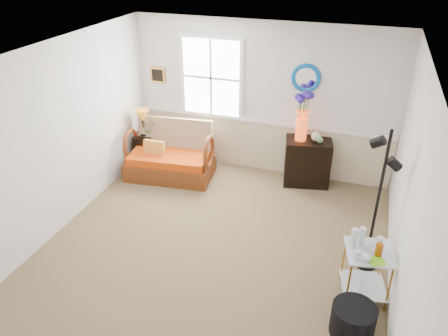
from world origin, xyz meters
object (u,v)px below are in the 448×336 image
(lamp_stand, at_px, (145,150))
(side_table, at_px, (365,274))
(loveseat, at_px, (170,151))
(floor_lamp, at_px, (377,203))
(ottoman, at_px, (353,320))
(cabinet, at_px, (307,162))

(lamp_stand, xyz_separation_m, side_table, (3.98, -2.16, 0.03))
(loveseat, height_order, lamp_stand, loveseat)
(floor_lamp, bearing_deg, side_table, -74.01)
(loveseat, bearing_deg, floor_lamp, -27.98)
(loveseat, distance_m, floor_lamp, 3.65)
(ottoman, bearing_deg, lamp_stand, 144.66)
(cabinet, xyz_separation_m, side_table, (1.07, -2.43, -0.07))
(lamp_stand, distance_m, ottoman, 4.78)
(lamp_stand, bearing_deg, ottoman, -35.34)
(lamp_stand, distance_m, cabinet, 2.92)
(loveseat, height_order, cabinet, loveseat)
(cabinet, height_order, side_table, cabinet)
(side_table, relative_size, ottoman, 1.40)
(loveseat, bearing_deg, ottoman, -43.95)
(loveseat, distance_m, side_table, 3.86)
(loveseat, distance_m, ottoman, 4.14)
(floor_lamp, bearing_deg, cabinet, 138.35)
(loveseat, bearing_deg, lamp_stand, 151.63)
(ottoman, bearing_deg, floor_lamp, 85.47)
(lamp_stand, bearing_deg, cabinet, 5.37)
(loveseat, xyz_separation_m, side_table, (3.35, -1.91, -0.15))
(loveseat, xyz_separation_m, lamp_stand, (-0.63, 0.25, -0.18))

